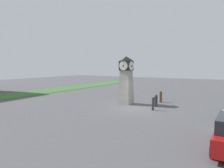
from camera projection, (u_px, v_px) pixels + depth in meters
The scene contains 7 objects.
ground_plane at pixel (134, 109), 18.85m from camera, with size 89.00×89.00×0.00m, color #4C4C4F.
clock_tower at pixel (126, 80), 21.08m from camera, with size 1.40×1.42×4.59m.
bollard_near_tower at pixel (161, 97), 22.01m from camera, with size 0.26×0.26×1.15m.
bollard_mid_row at pixel (156, 99), 20.84m from camera, with size 0.24×0.24×0.95m.
bollard_far_row at pixel (155, 101), 19.66m from camera, with size 0.26×0.26×0.97m.
bollard_end_row at pixel (153, 104), 18.16m from camera, with size 0.20×0.20×1.10m.
grass_verge_far at pixel (29, 93), 28.87m from camera, with size 53.40×4.44×0.04m, color #386B2D.
Camera 1 is at (-16.75, -8.28, 3.78)m, focal length 35.00 mm.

